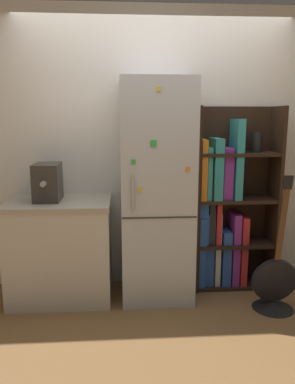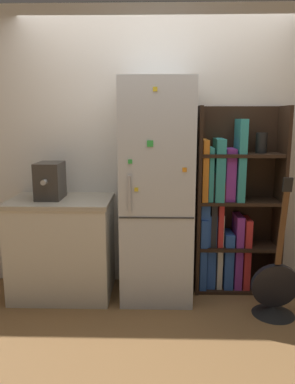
{
  "view_description": "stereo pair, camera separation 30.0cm",
  "coord_description": "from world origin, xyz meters",
  "px_view_note": "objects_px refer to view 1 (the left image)",
  "views": [
    {
      "loc": [
        -0.3,
        -3.07,
        1.61
      ],
      "look_at": [
        -0.08,
        0.15,
        0.96
      ],
      "focal_mm": 35.0,
      "sensor_mm": 36.0,
      "label": 1
    },
    {
      "loc": [
        0.0,
        -3.08,
        1.61
      ],
      "look_at": [
        -0.08,
        0.15,
        0.96
      ],
      "focal_mm": 35.0,
      "sensor_mm": 36.0,
      "label": 2
    }
  ],
  "objects_px": {
    "bookshelf": "(224,209)",
    "espresso_machine": "(48,182)",
    "refrigerator": "(156,192)",
    "guitar": "(274,290)"
  },
  "relations": [
    {
      "from": "refrigerator",
      "to": "guitar",
      "type": "bearing_deg",
      "value": -19.69
    },
    {
      "from": "bookshelf",
      "to": "espresso_machine",
      "type": "height_order",
      "value": "bookshelf"
    },
    {
      "from": "bookshelf",
      "to": "espresso_machine",
      "type": "bearing_deg",
      "value": -174.69
    },
    {
      "from": "bookshelf",
      "to": "espresso_machine",
      "type": "xyz_separation_m",
      "value": [
        -1.61,
        -0.15,
        0.3
      ]
    },
    {
      "from": "espresso_machine",
      "to": "guitar",
      "type": "distance_m",
      "value": 2.15
    },
    {
      "from": "refrigerator",
      "to": "guitar",
      "type": "distance_m",
      "value": 1.31
    },
    {
      "from": "refrigerator",
      "to": "espresso_machine",
      "type": "height_order",
      "value": "refrigerator"
    },
    {
      "from": "refrigerator",
      "to": "bookshelf",
      "type": "height_order",
      "value": "refrigerator"
    },
    {
      "from": "refrigerator",
      "to": "guitar",
      "type": "xyz_separation_m",
      "value": [
        0.98,
        -0.35,
        -0.8
      ]
    },
    {
      "from": "espresso_machine",
      "to": "bookshelf",
      "type": "bearing_deg",
      "value": 5.31
    }
  ]
}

